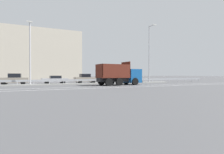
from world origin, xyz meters
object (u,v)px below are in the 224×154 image
at_px(street_lamp_1, 150,52).
at_px(parked_car_2, 55,80).
at_px(median_road_sign, 133,76).
at_px(street_lamp_0, 30,51).
at_px(parked_car_1, 14,79).
at_px(dump_truck, 124,77).
at_px(parked_car_3, 85,79).

height_order(street_lamp_1, parked_car_2, street_lamp_1).
height_order(median_road_sign, street_lamp_1, street_lamp_1).
height_order(street_lamp_0, parked_car_1, street_lamp_0).
bearing_deg(parked_car_2, parked_car_1, 91.02).
height_order(dump_truck, parked_car_2, dump_truck).
bearing_deg(parked_car_2, street_lamp_0, 133.04).
distance_m(dump_truck, parked_car_2, 11.64).
relative_size(median_road_sign, street_lamp_0, 0.26).
bearing_deg(street_lamp_0, parked_car_2, 45.29).
relative_size(dump_truck, parked_car_3, 1.70).
relative_size(street_lamp_1, parked_car_3, 2.62).
relative_size(street_lamp_1, parked_car_2, 2.49).
bearing_deg(parked_car_2, dump_truck, -132.90).
height_order(dump_truck, parked_car_1, dump_truck).
xyz_separation_m(street_lamp_1, parked_car_2, (-16.08, 3.99, -4.96)).
xyz_separation_m(parked_car_2, parked_car_3, (5.27, 0.20, 0.12)).
xyz_separation_m(dump_truck, street_lamp_1, (7.27, 3.59, 4.42)).
bearing_deg(street_lamp_0, parked_car_1, 123.65).
bearing_deg(median_road_sign, street_lamp_1, -5.11).
bearing_deg(street_lamp_0, median_road_sign, -0.09).
bearing_deg(median_road_sign, dump_truck, -135.17).
distance_m(parked_car_1, parked_car_2, 5.85).
distance_m(median_road_sign, parked_car_3, 8.41).
bearing_deg(street_lamp_1, parked_car_3, 158.85).
distance_m(median_road_sign, parked_car_1, 18.87).
distance_m(dump_truck, street_lamp_0, 13.50).
height_order(dump_truck, parked_car_3, dump_truck).
xyz_separation_m(street_lamp_0, street_lamp_1, (19.71, -0.33, 0.92)).
distance_m(street_lamp_0, parked_car_3, 10.46).
xyz_separation_m(street_lamp_0, parked_car_1, (-2.21, 3.33, -3.91)).
xyz_separation_m(median_road_sign, street_lamp_0, (-16.35, 0.03, 3.54)).
relative_size(street_lamp_0, parked_car_3, 2.14).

